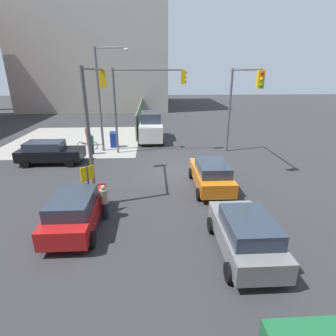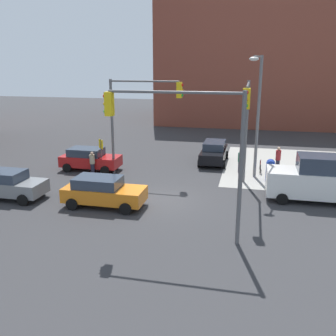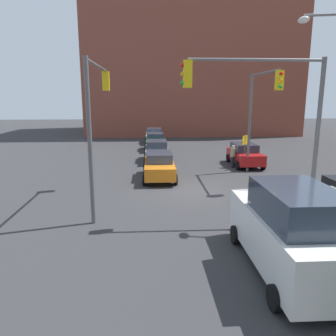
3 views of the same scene
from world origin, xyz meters
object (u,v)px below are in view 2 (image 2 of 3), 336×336
coupe_orange (103,191)px  pedestrian_walking_north (92,163)px  traffic_signal_se_corner (186,135)px  hatchback_red (90,159)px  traffic_signal_nw_corner (138,109)px  coupe_gray (9,184)px  hatchback_black (214,152)px  street_lamp_corner (257,108)px  van_white_delivery (318,179)px  pedestrian_crossing (278,159)px  traffic_signal_ne_corner (246,115)px  bicycle_leaning_on_fence (260,167)px  pedestrian_waiting (240,161)px  mailbox_blue (270,170)px

coupe_orange → pedestrian_walking_north: bearing=118.9°
traffic_signal_se_corner → hatchback_red: (-8.69, 9.37, -3.82)m
traffic_signal_nw_corner → coupe_gray: (-5.95, -6.14, -3.76)m
traffic_signal_se_corner → hatchback_black: (-0.13, 13.52, -3.81)m
traffic_signal_se_corner → hatchback_red: bearing=132.8°
traffic_signal_nw_corner → pedestrian_walking_north: traffic_signal_nw_corner is taller
hatchback_black → traffic_signal_se_corner: bearing=-89.4°
street_lamp_corner → hatchback_black: 6.08m
van_white_delivery → pedestrian_crossing: bearing=108.2°
coupe_gray → pedestrian_walking_north: 6.10m
coupe_orange → van_white_delivery: 11.95m
traffic_signal_ne_corner → hatchback_black: 8.04m
traffic_signal_nw_corner → traffic_signal_se_corner: 10.21m
coupe_gray → bicycle_leaning_on_fence: bearing=32.0°
street_lamp_corner → pedestrian_waiting: street_lamp_corner is taller
hatchback_red → mailbox_blue: bearing=0.6°
mailbox_blue → hatchback_red: hatchback_red is taller
traffic_signal_ne_corner → mailbox_blue: traffic_signal_ne_corner is taller
pedestrian_waiting → bicycle_leaning_on_fence: pedestrian_waiting is taller
traffic_signal_se_corner → street_lamp_corner: bearing=73.6°
coupe_gray → hatchback_black: bearing=45.1°
traffic_signal_nw_corner → coupe_orange: (-0.20, -6.12, -3.76)m
coupe_orange → traffic_signal_ne_corner: bearing=28.6°
traffic_signal_ne_corner → hatchback_red: (-10.98, 2.52, -3.79)m
street_lamp_corner → coupe_gray: size_ratio=1.99×
van_white_delivery → bicycle_leaning_on_fence: bearing=119.4°
bicycle_leaning_on_fence → traffic_signal_se_corner: bearing=-106.2°
mailbox_blue → pedestrian_walking_north: 12.06m
pedestrian_crossing → bicycle_leaning_on_fence: pedestrian_crossing is taller
traffic_signal_nw_corner → traffic_signal_se_corner: bearing=-61.9°
coupe_gray → hatchback_red: size_ratio=0.95×
coupe_gray → pedestrian_walking_north: (2.75, 5.44, 0.01)m
coupe_gray → coupe_orange: size_ratio=0.92×
hatchback_red → van_white_delivery: van_white_delivery is taller
hatchback_red → van_white_delivery: (15.12, -3.07, 0.44)m
hatchback_black → pedestrian_crossing: size_ratio=2.48×
coupe_orange → pedestrian_waiting: 10.72m
traffic_signal_se_corner → pedestrian_waiting: 11.80m
mailbox_blue → pedestrian_waiting: 2.50m
pedestrian_crossing → pedestrian_walking_north: (-12.60, -3.60, -0.10)m
traffic_signal_nw_corner → van_white_delivery: bearing=-13.5°
hatchback_black → pedestrian_crossing: 4.99m
hatchback_black → van_white_delivery: van_white_delivery is taller
street_lamp_corner → coupe_orange: (-7.93, -7.06, -3.86)m
hatchback_red → pedestrian_waiting: bearing=8.7°
pedestrian_waiting → traffic_signal_nw_corner: bearing=-131.2°
pedestrian_crossing → pedestrian_waiting: size_ratio=1.08×
traffic_signal_se_corner → bicycle_leaning_on_fence: bearing=73.8°
bicycle_leaning_on_fence → mailbox_blue: bearing=-74.7°
hatchback_red → coupe_orange: bearing=-60.5°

